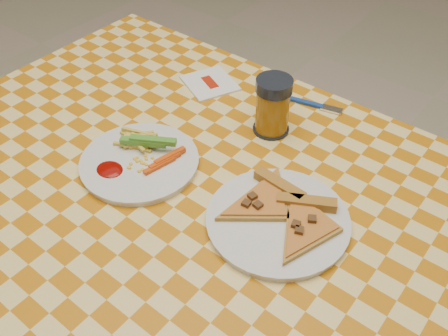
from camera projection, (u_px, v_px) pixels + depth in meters
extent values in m
cylinder|color=white|center=(146.00, 145.00, 1.68)|extent=(0.06, 0.06, 0.71)
cube|color=#532C1C|center=(199.00, 196.00, 0.99)|extent=(1.20, 0.80, 0.04)
cylinder|color=silver|center=(140.00, 163.00, 1.01)|extent=(0.27, 0.27, 0.01)
cylinder|color=silver|center=(278.00, 221.00, 0.89)|extent=(0.33, 0.33, 0.01)
cube|color=#2B6A10|center=(148.00, 141.00, 1.01)|extent=(0.10, 0.08, 0.02)
cube|color=#D84409|center=(165.00, 161.00, 0.99)|extent=(0.06, 0.08, 0.02)
ellipsoid|color=#740702|center=(110.00, 170.00, 0.98)|extent=(0.06, 0.05, 0.01)
cube|color=#AF7127|center=(279.00, 186.00, 0.94)|extent=(0.11, 0.03, 0.02)
cube|color=#AF7127|center=(306.00, 203.00, 0.90)|extent=(0.11, 0.07, 0.02)
cylinder|color=black|center=(271.00, 129.00, 1.09)|extent=(0.08, 0.08, 0.01)
cylinder|color=#8B580F|center=(272.00, 111.00, 1.06)|extent=(0.07, 0.07, 0.10)
cylinder|color=black|center=(274.00, 85.00, 1.02)|extent=(0.08, 0.08, 0.03)
cube|color=white|center=(210.00, 83.00, 1.23)|extent=(0.16, 0.15, 0.01)
cube|color=#A81C09|center=(210.00, 82.00, 1.23)|extent=(0.06, 0.04, 0.00)
cube|color=navy|center=(301.00, 101.00, 1.17)|extent=(0.11, 0.04, 0.01)
cube|color=white|center=(332.00, 109.00, 1.15)|extent=(0.05, 0.03, 0.00)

